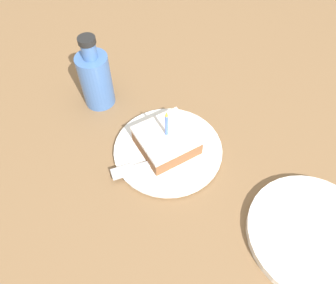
{
  "coord_description": "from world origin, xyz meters",
  "views": [
    {
      "loc": [
        -0.23,
        -0.33,
        0.56
      ],
      "look_at": [
        -0.03,
        0.01,
        0.03
      ],
      "focal_mm": 35.0,
      "sensor_mm": 36.0,
      "label": 1
    }
  ],
  "objects": [
    {
      "name": "cake_slice",
      "position": [
        -0.03,
        0.02,
        0.03
      ],
      "size": [
        0.11,
        0.1,
        0.11
      ],
      "color": "brown",
      "rests_on": "plate"
    },
    {
      "name": "bottle",
      "position": [
        -0.09,
        0.22,
        0.07
      ],
      "size": [
        0.07,
        0.07,
        0.17
      ],
      "color": "#3F66A5",
      "rests_on": "ground_plane"
    },
    {
      "name": "ground_plane",
      "position": [
        0.0,
        0.0,
        -0.02
      ],
      "size": [
        2.4,
        2.4,
        0.04
      ],
      "color": "brown",
      "rests_on": "ground"
    },
    {
      "name": "fork",
      "position": [
        -0.08,
        -0.0,
        0.01
      ],
      "size": [
        0.18,
        0.05,
        0.01
      ],
      "color": "#B2B2B7",
      "rests_on": "plate"
    },
    {
      "name": "plate",
      "position": [
        -0.03,
        0.01,
        0.01
      ],
      "size": [
        0.22,
        0.22,
        0.01
      ],
      "color": "white",
      "rests_on": "ground_plane"
    },
    {
      "name": "side_plate",
      "position": [
        0.1,
        -0.27,
        0.01
      ],
      "size": [
        0.23,
        0.23,
        0.02
      ],
      "color": "white",
      "rests_on": "ground_plane"
    }
  ]
}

